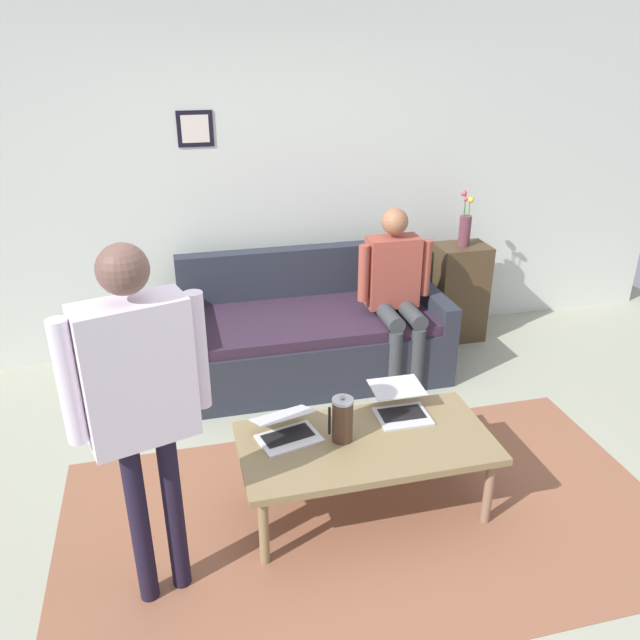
# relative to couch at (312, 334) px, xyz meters

# --- Properties ---
(ground_plane) EXTENTS (7.68, 7.68, 0.00)m
(ground_plane) POSITION_rel_couch_xyz_m (0.18, 1.56, -0.30)
(ground_plane) COLOR #A7AA93
(area_rug) EXTENTS (3.26, 1.75, 0.01)m
(area_rug) POSITION_rel_couch_xyz_m (0.08, 1.70, -0.30)
(area_rug) COLOR #955D42
(area_rug) RESTS_ON ground_plane
(back_wall) EXTENTS (7.04, 0.11, 2.70)m
(back_wall) POSITION_rel_couch_xyz_m (0.18, -0.64, 1.05)
(back_wall) COLOR silver
(back_wall) RESTS_ON ground_plane
(couch) EXTENTS (1.94, 0.95, 0.88)m
(couch) POSITION_rel_couch_xyz_m (0.00, 0.00, 0.00)
(couch) COLOR #292D39
(couch) RESTS_ON ground_plane
(coffee_table) EXTENTS (1.33, 0.67, 0.45)m
(coffee_table) POSITION_rel_couch_xyz_m (0.08, 1.60, 0.10)
(coffee_table) COLOR olive
(coffee_table) RESTS_ON ground_plane
(laptop_left) EXTENTS (0.30, 0.35, 0.13)m
(laptop_left) POSITION_rel_couch_xyz_m (-0.18, 1.40, 0.19)
(laptop_left) COLOR silver
(laptop_left) RESTS_ON coffee_table
(laptop_center) EXTENTS (0.37, 0.34, 0.14)m
(laptop_center) POSITION_rel_couch_xyz_m (0.48, 1.47, 0.18)
(laptop_center) COLOR silver
(laptop_center) RESTS_ON coffee_table
(french_press) EXTENTS (0.13, 0.11, 0.28)m
(french_press) POSITION_rel_couch_xyz_m (0.20, 1.57, 0.27)
(french_press) COLOR #4C3323
(french_press) RESTS_ON coffee_table
(side_shelf) EXTENTS (0.42, 0.32, 0.82)m
(side_shelf) POSITION_rel_couch_xyz_m (-1.33, -0.27, 0.11)
(side_shelf) COLOR #4B3722
(side_shelf) RESTS_ON ground_plane
(flower_vase) EXTENTS (0.10, 0.09, 0.45)m
(flower_vase) POSITION_rel_couch_xyz_m (-1.33, -0.27, 0.67)
(flower_vase) COLOR brown
(flower_vase) RESTS_ON side_shelf
(person_standing) EXTENTS (0.59, 0.30, 1.70)m
(person_standing) POSITION_rel_couch_xyz_m (1.16, 1.92, 0.79)
(person_standing) COLOR black
(person_standing) RESTS_ON ground_plane
(person_seated) EXTENTS (0.55, 0.51, 1.28)m
(person_seated) POSITION_rel_couch_xyz_m (-0.57, 0.23, 0.43)
(person_seated) COLOR #383D40
(person_seated) RESTS_ON ground_plane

